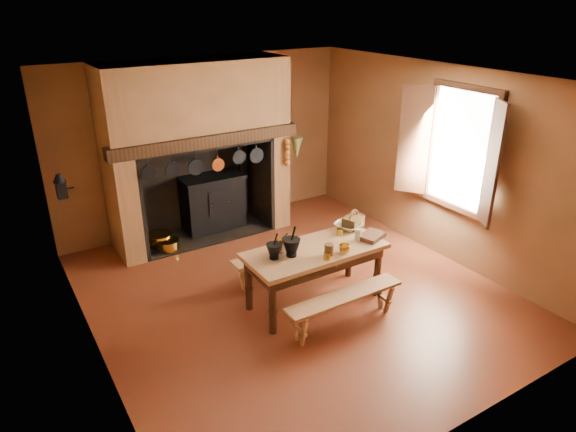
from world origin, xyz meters
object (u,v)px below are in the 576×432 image
object	(u,v)px
iron_range	(213,201)
mixing_bowl	(348,226)
coffee_grinder	(281,245)
bench_front	(344,303)
work_table	(315,257)
wicker_basket	(353,222)

from	to	relation	value
iron_range	mixing_bowl	distance (m)	2.68
coffee_grinder	iron_range	bearing A→B (deg)	62.36
iron_range	bench_front	distance (m)	3.40
mixing_bowl	iron_range	bearing A→B (deg)	108.55
iron_range	bench_front	bearing A→B (deg)	-87.53
work_table	coffee_grinder	bearing A→B (deg)	156.33
wicker_basket	coffee_grinder	bearing A→B (deg)	161.93
iron_range	wicker_basket	xyz separation A→B (m)	(0.93, -2.52, 0.37)
iron_range	work_table	bearing A→B (deg)	-86.98
wicker_basket	iron_range	bearing A→B (deg)	88.45
bench_front	mixing_bowl	bearing A→B (deg)	51.04
work_table	mixing_bowl	world-z (taller)	mixing_bowl
bench_front	coffee_grinder	bearing A→B (deg)	116.23
coffee_grinder	wicker_basket	world-z (taller)	wicker_basket
iron_range	coffee_grinder	distance (m)	2.64
iron_range	wicker_basket	world-z (taller)	iron_range
bench_front	wicker_basket	xyz separation A→B (m)	(0.79, 0.87, 0.53)
work_table	mixing_bowl	xyz separation A→B (m)	(0.70, 0.25, 0.16)
mixing_bowl	wicker_basket	world-z (taller)	wicker_basket
bench_front	wicker_basket	bearing A→B (deg)	47.91
coffee_grinder	wicker_basket	bearing A→B (deg)	-18.48
work_table	coffee_grinder	distance (m)	0.47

